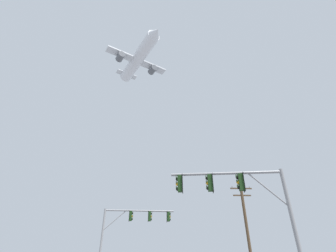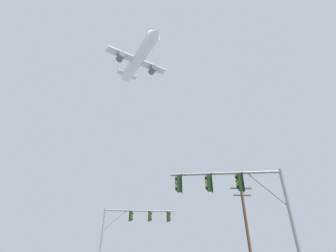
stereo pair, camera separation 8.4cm
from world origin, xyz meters
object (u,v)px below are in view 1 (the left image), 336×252
airplane (138,59)px  signal_pole_near (238,193)px  utility_pole (246,223)px  signal_pole_far (133,222)px

airplane → signal_pole_near: bearing=-72.8°
utility_pole → airplane: airplane is taller
utility_pole → airplane: (-14.02, 20.65, 41.07)m
signal_pole_far → airplane: 45.30m
signal_pole_far → airplane: size_ratio=0.36×
signal_pole_near → utility_pole: bearing=69.5°
signal_pole_far → utility_pole: size_ratio=0.86×
signal_pole_near → airplane: (-9.83, 31.82, 40.96)m
signal_pole_far → airplane: airplane is taller
signal_pole_near → signal_pole_far: bearing=118.0°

